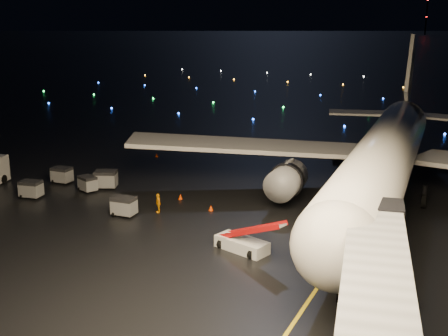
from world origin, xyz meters
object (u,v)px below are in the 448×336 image
at_px(baggage_cart_0, 124,206).
at_px(baggage_cart_3, 31,189).
at_px(airliner, 390,121).
at_px(baggage_cart_4, 62,175).
at_px(crew_c, 158,203).
at_px(baggage_cart_1, 88,184).
at_px(belt_loader, 242,232).
at_px(baggage_cart_2, 106,180).

distance_m(baggage_cart_0, baggage_cart_3, 11.49).
bearing_deg(airliner, baggage_cart_3, -157.53).
height_order(baggage_cart_0, baggage_cart_4, baggage_cart_0).
relative_size(crew_c, baggage_cart_3, 0.90).
bearing_deg(baggage_cart_0, baggage_cart_1, 145.47).
relative_size(baggage_cart_0, baggage_cart_4, 1.01).
bearing_deg(airliner, belt_loader, -115.34).
height_order(airliner, baggage_cart_1, airliner).
distance_m(belt_loader, baggage_cart_3, 24.48).
relative_size(belt_loader, baggage_cart_4, 3.07).
xyz_separation_m(airliner, baggage_cart_4, (-32.60, -9.83, -6.80)).
bearing_deg(baggage_cart_4, baggage_cart_2, 0.87).
height_order(baggage_cart_1, baggage_cart_3, baggage_cart_3).
relative_size(baggage_cart_1, baggage_cart_2, 0.84).
bearing_deg(crew_c, baggage_cart_0, -91.79).
bearing_deg(belt_loader, crew_c, 171.53).
bearing_deg(baggage_cart_3, crew_c, -3.97).
distance_m(baggage_cart_3, baggage_cart_4, 5.53).
relative_size(belt_loader, baggage_cart_0, 3.04).
xyz_separation_m(baggage_cart_3, baggage_cart_4, (-0.81, 5.47, 0.00)).
relative_size(baggage_cart_1, baggage_cart_4, 0.93).
bearing_deg(baggage_cart_4, baggage_cart_0, -28.74).
xyz_separation_m(airliner, baggage_cart_3, (-31.79, -15.29, -6.80)).
relative_size(baggage_cart_0, baggage_cart_3, 1.01).
bearing_deg(baggage_cart_0, baggage_cart_2, 133.06).
bearing_deg(baggage_cart_4, crew_c, -17.74).
xyz_separation_m(airliner, baggage_cart_1, (-28.09, -11.15, -6.87)).
distance_m(crew_c, baggage_cart_3, 13.89).
bearing_deg(baggage_cart_1, crew_c, 7.67).
relative_size(baggage_cart_2, baggage_cart_4, 1.10).
bearing_deg(baggage_cart_4, baggage_cart_1, -19.19).
bearing_deg(baggage_cart_1, baggage_cart_4, -174.42).
distance_m(airliner, baggage_cart_3, 35.93).
height_order(baggage_cart_1, baggage_cart_4, baggage_cart_4).
bearing_deg(belt_loader, baggage_cart_4, 177.14).
bearing_deg(baggage_cart_2, belt_loader, -47.33).
relative_size(baggage_cart_1, baggage_cart_3, 0.93).
bearing_deg(baggage_cart_1, baggage_cart_2, 79.86).
bearing_deg(baggage_cart_1, belt_loader, 2.14).
bearing_deg(baggage_cart_3, baggage_cart_2, 40.31).
height_order(belt_loader, baggage_cart_1, belt_loader).
xyz_separation_m(baggage_cart_2, baggage_cart_4, (-5.56, -0.36, -0.09)).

